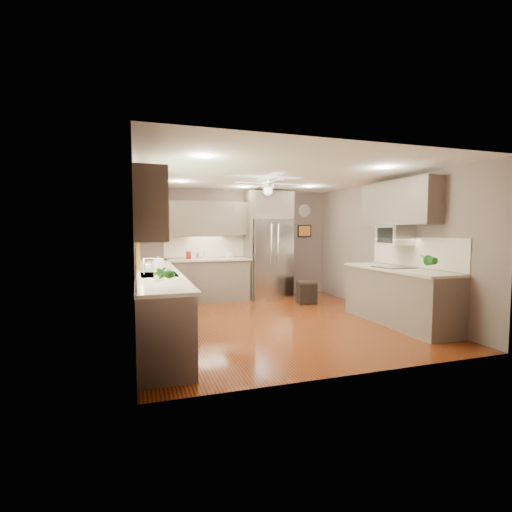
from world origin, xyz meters
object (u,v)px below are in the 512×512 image
canister_a (189,255)px  canister_b (197,255)px  stool (306,292)px  canister_c (205,255)px  potted_plant_left (163,273)px  bowl (230,257)px  soap_bottle (148,266)px  paper_towel (159,269)px  refrigerator (269,247)px  potted_plant_right (428,260)px  microwave (395,235)px

canister_a → canister_b: 0.21m
stool → canister_a: bearing=158.4°
canister_b → canister_c: (0.16, -0.06, 0.02)m
potted_plant_left → bowl: 4.41m
canister_a → potted_plant_left: size_ratio=0.53×
bowl → stool: size_ratio=0.43×
canister_c → soap_bottle: (-1.28, -2.34, -0.00)m
canister_b → paper_towel: paper_towel is taller
canister_a → bowl: 0.93m
refrigerator → paper_towel: (-2.67, -3.34, -0.11)m
canister_a → canister_c: (0.36, -0.00, 0.01)m
potted_plant_right → stool: 2.92m
potted_plant_left → paper_towel: size_ratio=1.10×
refrigerator → stool: size_ratio=5.31×
canister_a → soap_bottle: soap_bottle is taller
canister_a → potted_plant_left: (-0.81, -4.01, 0.08)m
canister_a → paper_towel: 3.47m
paper_towel → canister_b: bearing=73.4°
canister_c → paper_towel: size_ratio=0.56×
canister_a → paper_towel: bearing=-103.7°
potted_plant_left → stool: 4.51m
potted_plant_right → stool: potted_plant_right is taller
canister_a → stool: (2.37, -0.94, -0.78)m
potted_plant_right → canister_a: bearing=130.2°
canister_a → potted_plant_right: size_ratio=0.47×
canister_b → paper_towel: size_ratio=0.45×
canister_b → canister_c: 0.17m
potted_plant_left → refrigerator: refrigerator is taller
canister_b → refrigerator: bearing=-3.2°
soap_bottle → microwave: 4.14m
potted_plant_left → stool: bearing=44.0°
canister_b → soap_bottle: 2.65m
microwave → canister_b: bearing=136.7°
soap_bottle → refrigerator: 3.61m
canister_b → potted_plant_left: potted_plant_left is taller
canister_a → soap_bottle: size_ratio=1.01×
microwave → canister_c: bearing=135.8°
canister_c → potted_plant_left: bearing=-106.3°
potted_plant_right → canister_c: bearing=126.7°
canister_a → stool: bearing=-21.6°
microwave → refrigerator: bearing=116.1°
canister_b → bowl: 0.73m
potted_plant_left → bowl: bearing=66.8°
bowl → paper_towel: size_ratio=0.66×
canister_a → stool: size_ratio=0.37×
soap_bottle → stool: bearing=23.1°
potted_plant_right → refrigerator: refrigerator is taller
soap_bottle → canister_a: bearing=68.6°
stool → canister_b: bearing=155.3°
canister_c → soap_bottle: 2.67m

